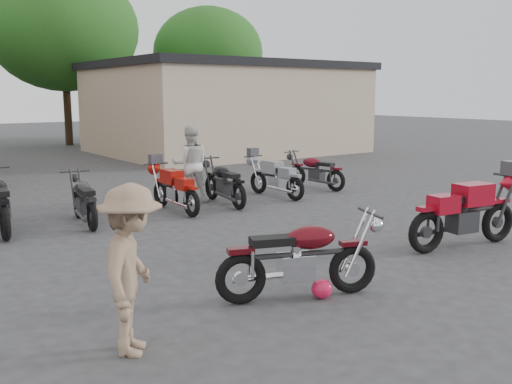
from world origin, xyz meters
TOP-DOWN VIEW (x-y plane):
  - ground at (0.00, 0.00)m, footprint 90.00×90.00m
  - stucco_building at (8.50, 15.00)m, footprint 10.00×8.00m
  - tree_2 at (4.00, 22.00)m, footprint 7.04×7.04m
  - tree_3 at (12.00, 22.00)m, footprint 6.08×6.08m
  - vintage_motorcycle at (-0.63, -0.65)m, footprint 2.11×1.33m
  - sportbike at (3.10, -0.45)m, footprint 2.28×1.08m
  - helmet at (-0.42, -0.81)m, footprint 0.33×0.33m
  - person_light at (1.44, 5.68)m, footprint 1.07×0.98m
  - person_tan at (-2.93, -0.82)m, footprint 1.14×1.24m
  - row_bike_3 at (-1.36, 4.92)m, footprint 0.86×1.89m
  - row_bike_4 at (0.61, 4.93)m, footprint 0.63×1.86m
  - row_bike_5 at (1.90, 4.99)m, footprint 0.85×1.97m
  - row_bike_6 at (3.43, 5.04)m, footprint 0.74×1.86m
  - row_bike_7 at (5.04, 5.38)m, footprint 0.88×1.88m

SIDE VIEW (x-z plane):
  - ground at x=0.00m, z-range 0.00..0.00m
  - helmet at x=-0.42m, z-range 0.00..0.24m
  - row_bike_7 at x=5.04m, z-range 0.00..1.05m
  - row_bike_3 at x=-1.36m, z-range 0.00..1.06m
  - row_bike_6 at x=3.43m, z-range 0.00..1.06m
  - row_bike_4 at x=0.61m, z-range 0.00..1.07m
  - row_bike_5 at x=1.90m, z-range 0.00..1.10m
  - vintage_motorcycle at x=-0.63m, z-range 0.00..1.16m
  - sportbike at x=3.10m, z-range 0.00..1.27m
  - person_tan at x=-2.93m, z-range 0.00..1.68m
  - person_light at x=1.44m, z-range 0.00..1.79m
  - stucco_building at x=8.50m, z-range 0.00..3.50m
  - tree_3 at x=12.00m, z-range 0.00..7.60m
  - tree_2 at x=4.00m, z-range 0.00..8.80m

